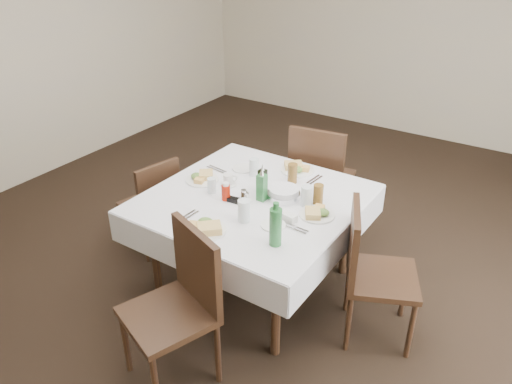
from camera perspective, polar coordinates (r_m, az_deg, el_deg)
ground_plane at (r=4.08m, az=1.55°, el=-8.66°), size 7.00×7.00×0.00m
room_shell at (r=3.33m, az=1.95°, el=15.47°), size 6.04×7.04×2.80m
dining_table at (r=3.53m, az=-0.27°, el=-1.67°), size 1.43×1.43×0.76m
chair_north at (r=4.29m, az=7.24°, el=2.15°), size 0.54×0.54×1.01m
chair_south at (r=2.96m, az=-8.52°, el=-11.87°), size 0.60×0.60×0.98m
chair_east at (r=3.28m, az=12.75°, el=-8.27°), size 0.59×0.59×0.94m
chair_west at (r=4.13m, az=-11.60°, el=-0.95°), size 0.47×0.47×0.83m
meal_north at (r=3.87m, az=4.68°, el=2.70°), size 0.26×0.26×0.06m
meal_south at (r=3.13m, az=-5.85°, el=-4.10°), size 0.28×0.28×0.06m
meal_east at (r=3.29m, az=6.97°, el=-2.40°), size 0.24×0.24×0.05m
meal_west at (r=3.74m, az=-6.18°, el=1.64°), size 0.25×0.25×0.05m
side_plate_a at (r=3.89m, az=-1.44°, el=2.71°), size 0.17×0.17×0.01m
side_plate_b at (r=3.17m, az=1.98°, el=-3.81°), size 0.16×0.16×0.01m
water_n at (r=3.77m, az=-0.22°, el=2.86°), size 0.07×0.07×0.14m
water_s at (r=3.19m, az=-1.38°, el=-2.14°), size 0.08×0.08×0.15m
water_e at (r=3.38m, az=5.80°, el=-0.46°), size 0.08×0.08×0.14m
water_w at (r=3.54m, az=-5.09°, el=0.75°), size 0.06×0.06×0.11m
iced_tea_a at (r=3.67m, az=4.19°, el=2.15°), size 0.07×0.07×0.15m
iced_tea_b at (r=3.41m, az=7.12°, el=-0.28°), size 0.07×0.07×0.14m
bread_basket at (r=3.47m, az=3.19°, el=-0.16°), size 0.23×0.23×0.08m
oil_cruet_dark at (r=3.53m, az=0.75°, el=1.41°), size 0.05×0.05×0.22m
oil_cruet_green at (r=3.41m, az=0.67°, el=0.65°), size 0.06×0.06×0.25m
ketchup_bottle at (r=3.44m, az=-3.46°, el=0.02°), size 0.06×0.06×0.13m
salt_shaker at (r=3.42m, az=-1.12°, el=-0.59°), size 0.03×0.03×0.07m
pepper_shaker at (r=3.43m, az=-1.41°, el=-0.38°), size 0.04×0.04×0.08m
coffee_mug at (r=3.64m, az=-3.16°, el=1.35°), size 0.12×0.12×0.09m
sunglasses at (r=3.42m, az=-2.15°, el=-1.02°), size 0.15×0.06×0.03m
green_bottle at (r=2.94m, az=2.25°, el=-3.94°), size 0.07×0.07×0.29m
sugar_caddy at (r=3.22m, az=3.81°, el=-2.89°), size 0.11×0.07×0.05m
cutlery_n at (r=3.75m, az=6.71°, el=1.39°), size 0.06×0.18×0.01m
cutlery_s at (r=3.29m, az=-7.83°, el=-2.80°), size 0.05×0.19×0.01m
cutlery_e at (r=3.15m, az=4.39°, el=-4.14°), size 0.19×0.06×0.01m
cutlery_w at (r=3.89m, az=-4.54°, el=2.60°), size 0.19×0.07×0.01m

